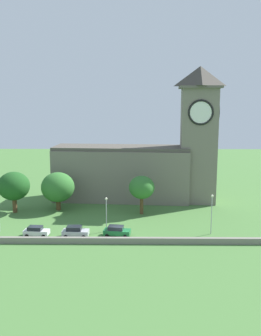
{
  "coord_description": "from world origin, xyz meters",
  "views": [
    {
      "loc": [
        2.36,
        -59.24,
        22.13
      ],
      "look_at": [
        1.57,
        9.99,
        9.82
      ],
      "focal_mm": 40.93,
      "sensor_mm": 36.0,
      "label": 1
    }
  ],
  "objects": [
    {
      "name": "car_green",
      "position": [
        -0.59,
        0.95,
        0.87
      ],
      "size": [
        4.61,
        2.75,
        1.73
      ],
      "color": "#1E6B38",
      "rests_on": "ground"
    },
    {
      "name": "tree_riverside_west",
      "position": [
        -13.21,
        16.09,
        4.74
      ],
      "size": [
        6.72,
        6.72,
        7.79
      ],
      "color": "brown",
      "rests_on": "ground"
    },
    {
      "name": "car_white",
      "position": [
        -13.86,
        0.77,
        0.85
      ],
      "size": [
        4.2,
        2.31,
        1.68
      ],
      "color": "silver",
      "rests_on": "ground"
    },
    {
      "name": "streetlamp_central",
      "position": [
        15.14,
        2.13,
        4.55
      ],
      "size": [
        0.44,
        0.44,
        6.78
      ],
      "color": "#9EA0A5",
      "rests_on": "ground"
    },
    {
      "name": "tree_churchyard",
      "position": [
        -21.57,
        14.26,
        5.36
      ],
      "size": [
        6.29,
        6.29,
        8.23
      ],
      "color": "brown",
      "rests_on": "ground"
    },
    {
      "name": "church",
      "position": [
        5.09,
        24.51,
        9.03
      ],
      "size": [
        36.65,
        11.77,
        29.19
      ],
      "color": "slate",
      "rests_on": "ground"
    },
    {
      "name": "tree_riverside_east",
      "position": [
        3.71,
        13.46,
        5.32
      ],
      "size": [
        5.02,
        5.02,
        7.64
      ],
      "color": "brown",
      "rests_on": "ground"
    },
    {
      "name": "ground_plane",
      "position": [
        0.0,
        15.0,
        0.0
      ],
      "size": [
        200.0,
        200.0,
        0.0
      ],
      "primitive_type": "plane",
      "color": "#477538"
    },
    {
      "name": "quay_barrier",
      "position": [
        0.0,
        -2.38,
        0.49
      ],
      "size": [
        50.25,
        0.7,
        0.98
      ],
      "primitive_type": "cube",
      "color": "gray",
      "rests_on": "ground"
    },
    {
      "name": "streetlamp_west_mid",
      "position": [
        -2.44,
        3.16,
        4.09
      ],
      "size": [
        0.44,
        0.44,
        6.0
      ],
      "color": "#9EA0A5",
      "rests_on": "ground"
    },
    {
      "name": "car_silver",
      "position": [
        -7.35,
        0.38,
        0.94
      ],
      "size": [
        4.34,
        2.41,
        1.87
      ],
      "color": "silver",
      "rests_on": "ground"
    }
  ]
}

